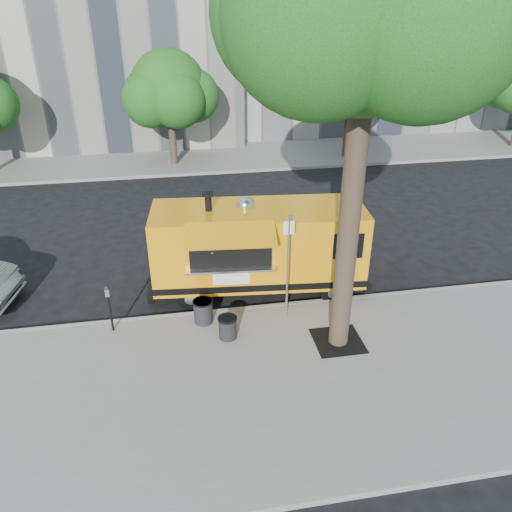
{
  "coord_description": "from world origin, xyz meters",
  "views": [
    {
      "loc": [
        -1.17,
        -12.34,
        7.94
      ],
      "look_at": [
        1.0,
        0.0,
        1.25
      ],
      "focal_mm": 35.0,
      "sensor_mm": 36.0,
      "label": 1
    }
  ],
  "objects_px": {
    "sign_post": "(288,262)",
    "trash_bin_right": "(228,327)",
    "trash_bin_left": "(203,311)",
    "parking_meter": "(109,303)",
    "far_tree_c": "(351,86)",
    "food_truck": "(257,247)",
    "far_tree_b": "(169,88)"
  },
  "relations": [
    {
      "from": "sign_post",
      "to": "trash_bin_right",
      "type": "relative_size",
      "value": 5.07
    },
    {
      "from": "far_tree_c",
      "to": "food_truck",
      "type": "height_order",
      "value": "far_tree_c"
    },
    {
      "from": "food_truck",
      "to": "trash_bin_left",
      "type": "height_order",
      "value": "food_truck"
    },
    {
      "from": "parking_meter",
      "to": "food_truck",
      "type": "relative_size",
      "value": 0.21
    },
    {
      "from": "sign_post",
      "to": "parking_meter",
      "type": "relative_size",
      "value": 2.25
    },
    {
      "from": "parking_meter",
      "to": "trash_bin_right",
      "type": "relative_size",
      "value": 2.26
    },
    {
      "from": "parking_meter",
      "to": "trash_bin_left",
      "type": "height_order",
      "value": "parking_meter"
    },
    {
      "from": "far_tree_c",
      "to": "sign_post",
      "type": "height_order",
      "value": "far_tree_c"
    },
    {
      "from": "far_tree_c",
      "to": "sign_post",
      "type": "xyz_separation_m",
      "value": [
        -6.45,
        -13.95,
        -1.87
      ]
    },
    {
      "from": "trash_bin_right",
      "to": "food_truck",
      "type": "bearing_deg",
      "value": 63.2
    },
    {
      "from": "far_tree_b",
      "to": "parking_meter",
      "type": "height_order",
      "value": "far_tree_b"
    },
    {
      "from": "far_tree_b",
      "to": "sign_post",
      "type": "xyz_separation_m",
      "value": [
        2.55,
        -14.25,
        -1.98
      ]
    },
    {
      "from": "far_tree_b",
      "to": "food_truck",
      "type": "distance_m",
      "value": 12.92
    },
    {
      "from": "sign_post",
      "to": "parking_meter",
      "type": "xyz_separation_m",
      "value": [
        -4.55,
        0.2,
        -0.87
      ]
    },
    {
      "from": "trash_bin_left",
      "to": "trash_bin_right",
      "type": "height_order",
      "value": "trash_bin_left"
    },
    {
      "from": "sign_post",
      "to": "food_truck",
      "type": "bearing_deg",
      "value": 105.47
    },
    {
      "from": "far_tree_b",
      "to": "food_truck",
      "type": "bearing_deg",
      "value": -80.6
    },
    {
      "from": "far_tree_c",
      "to": "food_truck",
      "type": "bearing_deg",
      "value": -119.54
    },
    {
      "from": "far_tree_c",
      "to": "trash_bin_left",
      "type": "relative_size",
      "value": 8.04
    },
    {
      "from": "parking_meter",
      "to": "food_truck",
      "type": "xyz_separation_m",
      "value": [
        4.07,
        1.52,
        0.47
      ]
    },
    {
      "from": "trash_bin_left",
      "to": "parking_meter",
      "type": "bearing_deg",
      "value": 179.4
    },
    {
      "from": "trash_bin_right",
      "to": "far_tree_b",
      "type": "bearing_deg",
      "value": 93.45
    },
    {
      "from": "parking_meter",
      "to": "far_tree_b",
      "type": "bearing_deg",
      "value": 81.9
    },
    {
      "from": "food_truck",
      "to": "far_tree_c",
      "type": "bearing_deg",
      "value": 65.84
    },
    {
      "from": "trash_bin_left",
      "to": "trash_bin_right",
      "type": "bearing_deg",
      "value": -54.87
    },
    {
      "from": "far_tree_b",
      "to": "sign_post",
      "type": "relative_size",
      "value": 1.83
    },
    {
      "from": "far_tree_c",
      "to": "trash_bin_left",
      "type": "distance_m",
      "value": 16.58
    },
    {
      "from": "far_tree_b",
      "to": "far_tree_c",
      "type": "bearing_deg",
      "value": -1.91
    },
    {
      "from": "far_tree_c",
      "to": "food_truck",
      "type": "relative_size",
      "value": 0.81
    },
    {
      "from": "far_tree_c",
      "to": "parking_meter",
      "type": "xyz_separation_m",
      "value": [
        -11.0,
        -13.75,
        -2.74
      ]
    },
    {
      "from": "parking_meter",
      "to": "trash_bin_left",
      "type": "relative_size",
      "value": 2.06
    },
    {
      "from": "far_tree_b",
      "to": "trash_bin_right",
      "type": "xyz_separation_m",
      "value": [
        0.9,
        -14.86,
        -3.37
      ]
    }
  ]
}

